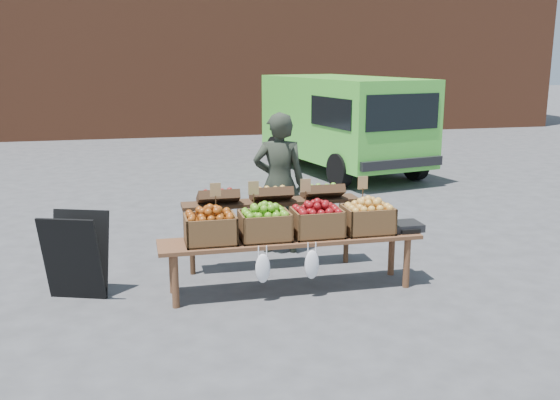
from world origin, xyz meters
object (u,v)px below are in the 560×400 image
object	(u,v)px
vendor	(279,183)
crate_golden_apples	(210,229)
delivery_van	(342,125)
display_bench	(291,264)
chalkboard_sign	(76,256)
weighing_scale	(405,226)
back_table	(271,224)
crate_red_apples	(317,223)
crate_russet_pears	(265,226)
crate_green_apples	(367,219)

from	to	relation	value
vendor	crate_golden_apples	size ratio (longest dim) A/B	3.47
delivery_van	display_bench	xyz separation A→B (m)	(-2.69, -6.34, -0.69)
delivery_van	vendor	size ratio (longest dim) A/B	2.52
chalkboard_sign	weighing_scale	world-z (taller)	chalkboard_sign
weighing_scale	back_table	bearing A→B (deg)	151.02
delivery_van	chalkboard_sign	bearing A→B (deg)	-140.85
vendor	crate_golden_apples	distance (m)	1.67
crate_golden_apples	weighing_scale	bearing A→B (deg)	0.00
display_bench	crate_red_apples	bearing A→B (deg)	0.00
delivery_van	crate_russet_pears	bearing A→B (deg)	-127.35
chalkboard_sign	crate_russet_pears	size ratio (longest dim) A/B	1.77
crate_russet_pears	crate_green_apples	xyz separation A→B (m)	(1.10, 0.00, 0.00)
vendor	crate_red_apples	world-z (taller)	vendor
delivery_van	chalkboard_sign	size ratio (longest dim) A/B	4.95
delivery_van	display_bench	bearing A→B (deg)	-125.27
crate_russet_pears	weighing_scale	bearing A→B (deg)	0.00
vendor	delivery_van	bearing A→B (deg)	-104.23
vendor	back_table	xyz separation A→B (m)	(-0.23, -0.60, -0.35)
chalkboard_sign	display_bench	bearing A→B (deg)	12.31
back_table	vendor	bearing A→B (deg)	68.97
weighing_scale	delivery_van	bearing A→B (deg)	77.20
vendor	display_bench	distance (m)	1.45
delivery_van	crate_golden_apples	size ratio (longest dim) A/B	8.75
crate_golden_apples	crate_red_apples	distance (m)	1.10
weighing_scale	crate_red_apples	bearing A→B (deg)	180.00
crate_green_apples	weighing_scale	size ratio (longest dim) A/B	1.47
crate_russet_pears	crate_green_apples	bearing A→B (deg)	0.00
delivery_van	crate_russet_pears	distance (m)	7.00
back_table	crate_red_apples	size ratio (longest dim) A/B	4.20
crate_russet_pears	weighing_scale	world-z (taller)	crate_russet_pears
chalkboard_sign	weighing_scale	bearing A→B (deg)	15.10
back_table	weighing_scale	bearing A→B (deg)	-28.98
crate_russet_pears	crate_golden_apples	bearing A→B (deg)	180.00
delivery_van	vendor	xyz separation A→B (m)	(-2.51, -5.02, -0.11)
display_bench	vendor	bearing A→B (deg)	82.21
display_bench	crate_golden_apples	world-z (taller)	crate_golden_apples
delivery_van	weighing_scale	world-z (taller)	delivery_van
vendor	crate_green_apples	bearing A→B (deg)	128.36
vendor	weighing_scale	world-z (taller)	vendor
back_table	display_bench	world-z (taller)	back_table
vendor	display_bench	world-z (taller)	vendor
delivery_van	crate_russet_pears	world-z (taller)	delivery_van
crate_red_apples	display_bench	bearing A→B (deg)	180.00
vendor	crate_russet_pears	bearing A→B (deg)	83.30
delivery_van	crate_russet_pears	xyz separation A→B (m)	(-2.97, -6.34, -0.27)
crate_russet_pears	chalkboard_sign	bearing A→B (deg)	171.30
vendor	crate_russet_pears	size ratio (longest dim) A/B	3.47
crate_golden_apples	delivery_van	bearing A→B (deg)	60.99
chalkboard_sign	crate_red_apples	xyz separation A→B (m)	(2.41, -0.28, 0.27)
vendor	back_table	world-z (taller)	vendor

